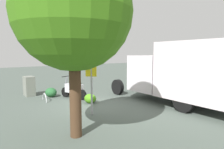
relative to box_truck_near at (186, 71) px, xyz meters
name	(u,v)px	position (x,y,z in m)	size (l,w,h in m)	color
ground_plane	(97,105)	(2.62, 3.22, -1.63)	(60.00, 60.00, 0.00)	#47524B
box_truck_near	(186,71)	(0.00, 0.00, 0.00)	(7.24, 2.32, 2.98)	black
motorcycle	(74,89)	(4.55, 3.43, -1.11)	(1.75, 0.79, 1.20)	black
stop_sign	(91,69)	(1.62, 4.14, 0.22)	(0.71, 0.33, 2.79)	#9E9EA3
street_tree	(74,13)	(0.19, 5.59, 1.95)	(3.31, 3.31, 5.26)	#47301E
utility_cabinet	(29,86)	(6.83, 5.14, -1.07)	(0.79, 0.51, 1.13)	slate
bike_rack_hoop	(45,101)	(4.99, 4.89, -1.63)	(0.85, 0.85, 0.05)	#B7B7BC
shrub_near_sign	(90,99)	(3.19, 3.24, -1.40)	(0.67, 0.55, 0.46)	#458719
shrub_mid_verge	(51,92)	(5.75, 4.26, -1.37)	(0.76, 0.62, 0.51)	#255A2D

